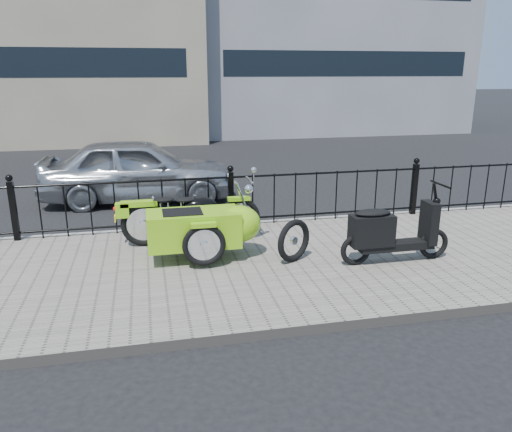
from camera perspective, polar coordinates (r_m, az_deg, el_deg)
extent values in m
plane|color=black|center=(7.63, -1.17, -4.84)|extent=(120.00, 120.00, 0.00)
cube|color=#6C655B|center=(7.15, -0.37, -5.81)|extent=(30.00, 3.80, 0.12)
cube|color=gray|center=(8.95, -3.00, -1.21)|extent=(30.00, 0.10, 0.12)
cylinder|color=black|center=(8.57, -2.93, 4.44)|extent=(14.00, 0.04, 0.04)
cylinder|color=black|center=(8.76, -2.86, -0.36)|extent=(14.00, 0.04, 0.04)
cube|color=black|center=(8.81, -25.95, 0.49)|extent=(0.09, 0.09, 0.96)
sphere|color=black|center=(8.69, -26.39, 3.92)|extent=(0.11, 0.11, 0.11)
cube|color=black|center=(8.66, -2.90, 1.92)|extent=(0.09, 0.09, 0.96)
sphere|color=black|center=(8.55, -2.95, 5.43)|extent=(0.11, 0.11, 0.11)
cube|color=black|center=(9.85, 17.62, 2.94)|extent=(0.09, 0.09, 0.96)
sphere|color=black|center=(9.75, 17.89, 6.02)|extent=(0.11, 0.11, 0.11)
cube|color=black|center=(19.54, -27.24, 15.36)|extent=(12.50, 0.06, 1.00)
cube|color=black|center=(21.69, 10.67, 16.75)|extent=(10.50, 0.06, 1.00)
torus|color=black|center=(8.00, -1.95, -0.29)|extent=(0.69, 0.09, 0.69)
torus|color=black|center=(7.88, -12.73, -0.97)|extent=(0.69, 0.09, 0.69)
torus|color=black|center=(6.83, -5.95, -3.34)|extent=(0.60, 0.08, 0.60)
cube|color=gray|center=(7.90, -7.30, -0.49)|extent=(0.34, 0.22, 0.24)
cylinder|color=black|center=(7.92, -7.28, -0.98)|extent=(1.40, 0.04, 0.04)
ellipsoid|color=black|center=(7.85, -6.49, 1.24)|extent=(0.54, 0.29, 0.26)
cylinder|color=silver|center=(7.88, -0.70, 4.11)|extent=(0.03, 0.56, 0.03)
cylinder|color=silver|center=(7.93, -1.54, 1.88)|extent=(0.25, 0.04, 0.59)
sphere|color=silver|center=(7.91, -0.84, 3.11)|extent=(0.15, 0.15, 0.15)
cube|color=#84CC15|center=(7.92, -1.97, 1.99)|extent=(0.36, 0.12, 0.06)
cube|color=#84CC15|center=(7.79, -13.25, 1.40)|extent=(0.55, 0.16, 0.08)
ellipsoid|color=black|center=(7.80, -8.12, 1.85)|extent=(0.31, 0.22, 0.08)
ellipsoid|color=black|center=(7.78, -10.47, 1.85)|extent=(0.31, 0.22, 0.08)
sphere|color=red|center=(7.82, -15.78, 0.81)|extent=(0.07, 0.07, 0.07)
cube|color=yellow|center=(7.96, -15.79, -0.26)|extent=(0.02, 0.14, 0.10)
cube|color=#84CC15|center=(7.15, -7.15, -1.42)|extent=(1.30, 0.62, 0.50)
ellipsoid|color=#84CC15|center=(7.23, -2.02, -0.90)|extent=(0.65, 0.60, 0.54)
cube|color=black|center=(7.07, -8.42, 0.28)|extent=(0.55, 0.43, 0.06)
cube|color=#84CC15|center=(6.74, -6.02, -1.02)|extent=(0.34, 0.11, 0.06)
torus|color=black|center=(7.67, 19.64, -2.96)|extent=(0.45, 0.08, 0.45)
torus|color=black|center=(7.12, 11.33, -3.79)|extent=(0.45, 0.08, 0.45)
cube|color=black|center=(7.37, 15.65, -3.25)|extent=(1.10, 0.24, 0.11)
cube|color=black|center=(7.12, 13.07, -1.60)|extent=(0.60, 0.29, 0.44)
ellipsoid|color=black|center=(7.05, 13.20, 0.35)|extent=(0.51, 0.26, 0.10)
cube|color=black|center=(7.52, 19.16, -0.71)|extent=(0.13, 0.33, 0.60)
cylinder|color=black|center=(7.47, 19.90, 1.75)|extent=(0.17, 0.04, 0.49)
cylinder|color=black|center=(7.45, 20.35, 3.40)|extent=(0.03, 0.48, 0.03)
torus|color=black|center=(7.10, 4.34, -2.82)|extent=(0.58, 0.39, 0.62)
imported|color=#ABADB2|center=(11.07, -13.29, 5.16)|extent=(4.12, 1.82, 1.38)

